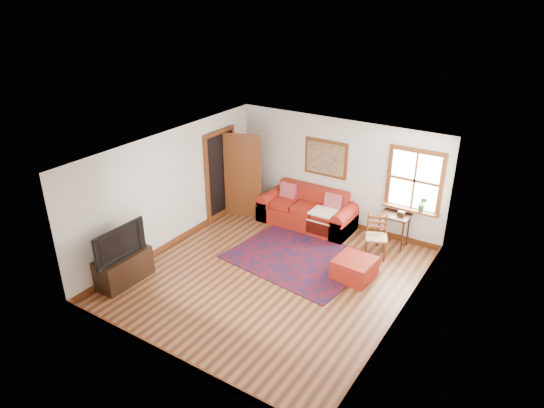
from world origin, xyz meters
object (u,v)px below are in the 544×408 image
Objects in this scene: red_leather_sofa at (308,213)px; red_ottoman at (354,268)px; media_cabinet at (124,268)px; ladder_back_chair at (376,234)px; side_table at (395,220)px.

red_leather_sofa is 3.16× the size of red_ottoman.
media_cabinet is at bearing -113.66° from red_leather_sofa.
red_leather_sofa reaches higher than red_ottoman.
ladder_back_chair is at bearing -15.06° from red_leather_sofa.
red_ottoman is 1.04m from ladder_back_chair.
red_leather_sofa is 2.38m from red_ottoman.
media_cabinet is at bearing -136.20° from ladder_back_chair.
red_leather_sofa is at bearing 164.94° from ladder_back_chair.
ladder_back_chair is at bearing 43.80° from media_cabinet.
red_leather_sofa reaches higher than media_cabinet.
ladder_back_chair reaches higher than red_leather_sofa.
side_table reaches higher than red_ottoman.
media_cabinet is (-1.74, -3.97, 0.00)m from red_leather_sofa.
ladder_back_chair reaches higher than media_cabinet.
media_cabinet is at bearing -141.85° from red_ottoman.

